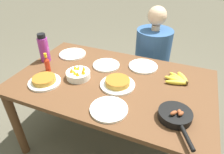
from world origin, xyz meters
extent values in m
plane|color=#565142|center=(0.00, 0.00, 0.00)|extent=(14.00, 14.00, 0.00)
cube|color=brown|center=(0.00, 0.00, 0.72)|extent=(1.54, 0.95, 0.03)
cylinder|color=brown|center=(-0.71, -0.41, 0.35)|extent=(0.07, 0.07, 0.70)
cylinder|color=brown|center=(-0.71, 0.41, 0.35)|extent=(0.07, 0.07, 0.70)
cylinder|color=brown|center=(0.71, 0.41, 0.35)|extent=(0.07, 0.07, 0.70)
ellipsoid|color=yellow|center=(0.51, 0.22, 0.76)|extent=(0.12, 0.16, 0.04)
ellipsoid|color=yellow|center=(0.48, 0.21, 0.76)|extent=(0.17, 0.14, 0.03)
ellipsoid|color=yellow|center=(0.48, 0.18, 0.76)|extent=(0.16, 0.10, 0.04)
ellipsoid|color=yellow|center=(0.47, 0.17, 0.76)|extent=(0.19, 0.07, 0.04)
ellipsoid|color=yellow|center=(0.47, 0.14, 0.76)|extent=(0.17, 0.07, 0.04)
cylinder|color=#4C3819|center=(0.55, 0.15, 0.76)|extent=(0.02, 0.02, 0.04)
cylinder|color=black|center=(0.51, -0.23, 0.74)|extent=(0.20, 0.20, 0.01)
cylinder|color=black|center=(0.51, -0.23, 0.77)|extent=(0.21, 0.21, 0.04)
cylinder|color=black|center=(0.60, -0.40, 0.78)|extent=(0.10, 0.16, 0.02)
ellipsoid|color=brown|center=(0.50, -0.27, 0.81)|extent=(0.05, 0.06, 0.03)
ellipsoid|color=brown|center=(0.53, -0.24, 0.80)|extent=(0.03, 0.04, 0.03)
ellipsoid|color=brown|center=(0.54, -0.25, 0.81)|extent=(0.05, 0.05, 0.03)
cylinder|color=white|center=(0.07, -0.05, 0.75)|extent=(0.26, 0.26, 0.02)
cylinder|color=gold|center=(0.07, -0.05, 0.77)|extent=(0.19, 0.19, 0.04)
cylinder|color=#9B601E|center=(0.07, -0.05, 0.79)|extent=(0.18, 0.18, 0.00)
cylinder|color=white|center=(-0.47, -0.23, 0.75)|extent=(0.25, 0.25, 0.02)
cylinder|color=gold|center=(-0.47, -0.23, 0.77)|extent=(0.18, 0.18, 0.03)
cylinder|color=#9B601E|center=(-0.47, -0.23, 0.79)|extent=(0.17, 0.17, 0.00)
cylinder|color=white|center=(-0.13, 0.18, 0.75)|extent=(0.23, 0.23, 0.02)
cylinder|color=silver|center=(-0.12, 0.15, 0.76)|extent=(0.11, 0.05, 0.01)
cube|color=silver|center=(-0.19, 0.19, 0.76)|extent=(0.05, 0.04, 0.00)
cylinder|color=white|center=(0.17, 0.29, 0.75)|extent=(0.25, 0.25, 0.02)
cylinder|color=silver|center=(0.19, 0.31, 0.76)|extent=(0.03, 0.13, 0.01)
cube|color=silver|center=(0.17, 0.22, 0.76)|extent=(0.03, 0.05, 0.00)
cylinder|color=white|center=(-0.52, 0.25, 0.75)|extent=(0.25, 0.25, 0.02)
cylinder|color=silver|center=(-0.54, 0.23, 0.76)|extent=(0.02, 0.12, 0.01)
cube|color=silver|center=(-0.55, 0.31, 0.76)|extent=(0.03, 0.05, 0.00)
cylinder|color=white|center=(0.11, -0.32, 0.75)|extent=(0.25, 0.25, 0.02)
cylinder|color=silver|center=(0.09, -0.34, 0.76)|extent=(0.05, 0.12, 0.01)
cube|color=silver|center=(0.12, -0.26, 0.76)|extent=(0.04, 0.05, 0.00)
cylinder|color=white|center=(-0.26, -0.07, 0.77)|extent=(0.19, 0.19, 0.06)
cone|color=#F4A819|center=(-0.21, -0.08, 0.81)|extent=(0.05, 0.05, 0.05)
cone|color=#F4A819|center=(-0.23, -0.03, 0.81)|extent=(0.04, 0.04, 0.05)
cone|color=#F4A819|center=(-0.28, -0.04, 0.81)|extent=(0.05, 0.04, 0.05)
cone|color=#F4A819|center=(-0.30, -0.04, 0.81)|extent=(0.05, 0.05, 0.04)
cone|color=#F4A819|center=(-0.30, -0.10, 0.81)|extent=(0.06, 0.06, 0.05)
cone|color=#F4A819|center=(-0.27, -0.11, 0.81)|extent=(0.04, 0.04, 0.05)
cone|color=#F4A819|center=(-0.24, -0.12, 0.81)|extent=(0.05, 0.05, 0.04)
cylinder|color=#992D89|center=(-0.69, 0.06, 0.85)|extent=(0.09, 0.09, 0.22)
cylinder|color=black|center=(-0.69, 0.06, 0.98)|extent=(0.07, 0.07, 0.04)
cylinder|color=#B72814|center=(-0.55, -0.08, 0.79)|extent=(0.04, 0.04, 0.10)
cone|color=#B72814|center=(-0.55, -0.08, 0.86)|extent=(0.04, 0.04, 0.03)
cylinder|color=gold|center=(-0.55, -0.08, 0.89)|extent=(0.02, 0.02, 0.03)
cube|color=black|center=(0.16, 0.75, 0.20)|extent=(0.41, 0.41, 0.41)
cylinder|color=#2D5184|center=(0.16, 0.75, 0.66)|extent=(0.37, 0.37, 0.51)
cylinder|color=#DBB28E|center=(0.16, 0.75, 0.94)|extent=(0.08, 0.08, 0.05)
sphere|color=#DBB28E|center=(0.16, 0.75, 1.06)|extent=(0.19, 0.19, 0.19)
camera|label=1|loc=(0.50, -1.20, 1.63)|focal=32.00mm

